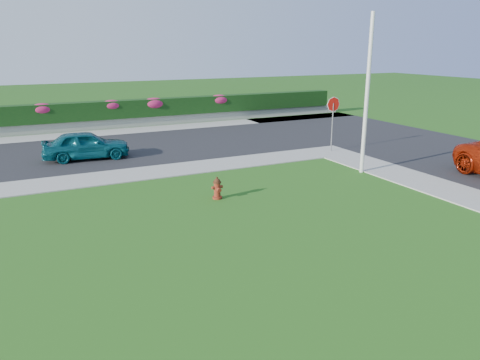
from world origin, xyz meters
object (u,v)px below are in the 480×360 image
sedan_teal (86,145)px  fire_hydrant (217,188)px  utility_pole (367,95)px  stop_sign (333,111)px

sedan_teal → fire_hydrant: bearing=-153.5°
sedan_teal → utility_pole: size_ratio=0.61×
utility_pole → stop_sign: bearing=71.5°
fire_hydrant → stop_sign: (7.93, 4.30, 1.62)m
sedan_teal → utility_pole: utility_pole is taller
stop_sign → utility_pole: bearing=-84.5°
utility_pole → stop_sign: size_ratio=2.34×
utility_pole → stop_sign: 4.10m
fire_hydrant → stop_sign: 9.17m
fire_hydrant → sedan_teal: size_ratio=0.20×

